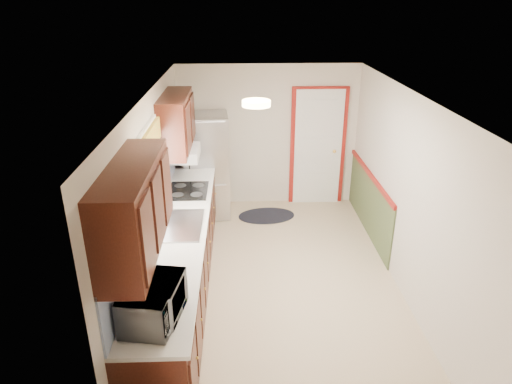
{
  "coord_description": "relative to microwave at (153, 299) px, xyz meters",
  "views": [
    {
      "loc": [
        -0.48,
        -4.92,
        3.4
      ],
      "look_at": [
        -0.29,
        0.26,
        1.15
      ],
      "focal_mm": 32.0,
      "sensor_mm": 36.0,
      "label": 1
    }
  ],
  "objects": [
    {
      "name": "back_wall_trim",
      "position": [
        2.19,
        4.07,
        -0.26
      ],
      "size": [
        1.12,
        2.3,
        2.08
      ],
      "color": "maroon",
      "rests_on": "ground"
    },
    {
      "name": "ceiling_fixture",
      "position": [
        0.9,
        1.66,
        1.22
      ],
      "size": [
        0.3,
        0.3,
        0.06
      ],
      "primitive_type": "cylinder",
      "color": "#FFD88C",
      "rests_on": "room_shell"
    },
    {
      "name": "refrigerator",
      "position": [
        0.18,
        3.91,
        -0.29
      ],
      "size": [
        0.75,
        0.74,
        1.7
      ],
      "rotation": [
        0.0,
        0.0,
        0.07
      ],
      "color": "#B7B7BC",
      "rests_on": "ground"
    },
    {
      "name": "kitchen_run",
      "position": [
        -0.04,
        1.57,
        -0.33
      ],
      "size": [
        0.63,
        4.0,
        2.2
      ],
      "color": "#3A150D",
      "rests_on": "ground"
    },
    {
      "name": "rug",
      "position": [
        1.15,
        3.76,
        -1.14
      ],
      "size": [
        1.0,
        0.7,
        0.01
      ],
      "primitive_type": "ellipsoid",
      "rotation": [
        0.0,
        0.0,
        0.11
      ],
      "color": "black",
      "rests_on": "ground"
    },
    {
      "name": "cooktop",
      "position": [
        0.01,
        2.66,
        -0.19
      ],
      "size": [
        0.53,
        0.63,
        0.02
      ],
      "primitive_type": "cube",
      "color": "black",
      "rests_on": "kitchen_run"
    },
    {
      "name": "room_shell",
      "position": [
        1.2,
        1.86,
        0.06
      ],
      "size": [
        3.2,
        5.2,
        2.52
      ],
      "color": "tan",
      "rests_on": "ground"
    },
    {
      "name": "microwave",
      "position": [
        0.0,
        0.0,
        0.0
      ],
      "size": [
        0.43,
        0.65,
        0.41
      ],
      "primitive_type": "imported",
      "rotation": [
        0.0,
        0.0,
        1.41
      ],
      "color": "white",
      "rests_on": "kitchen_run"
    }
  ]
}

